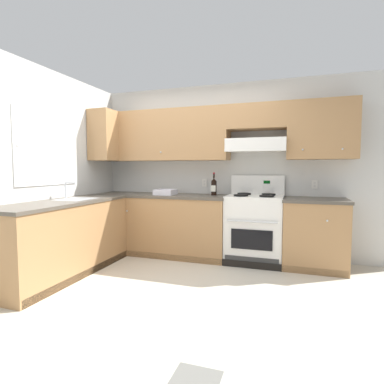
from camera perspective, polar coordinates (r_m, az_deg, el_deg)
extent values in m
plane|color=beige|center=(3.59, -6.25, -16.88)|extent=(7.04, 7.04, 0.00)
cube|color=slate|center=(2.22, 0.49, -31.42)|extent=(0.30, 0.30, 0.01)
cube|color=silver|center=(4.76, 6.97, 4.01)|extent=(4.68, 0.12, 2.55)
cube|color=#A87A4C|center=(4.84, -4.91, 10.26)|extent=(1.97, 0.34, 0.76)
cube|color=#A87A4C|center=(4.46, 22.72, 10.46)|extent=(0.86, 0.34, 0.76)
cube|color=#A87A4C|center=(4.51, 11.90, 13.32)|extent=(0.80, 0.34, 0.34)
cube|color=white|center=(4.42, 11.76, 8.41)|extent=(0.80, 0.46, 0.17)
cube|color=white|center=(4.20, 11.39, 7.61)|extent=(0.80, 0.03, 0.04)
sphere|color=silver|center=(4.65, -5.78, 7.28)|extent=(0.02, 0.02, 0.02)
sphere|color=silver|center=(4.25, 19.65, 7.34)|extent=(0.02, 0.02, 0.02)
sphere|color=silver|center=(4.28, 25.91, 7.13)|extent=(0.02, 0.02, 0.02)
cube|color=silver|center=(4.78, 2.32, 1.71)|extent=(0.08, 0.01, 0.12)
cube|color=silver|center=(4.78, 2.31, 1.97)|extent=(0.03, 0.00, 0.03)
cube|color=silver|center=(4.78, 2.31, 1.44)|extent=(0.03, 0.00, 0.03)
cube|color=silver|center=(4.60, 21.59, 1.30)|extent=(0.08, 0.01, 0.12)
cube|color=silver|center=(4.59, 21.60, 1.57)|extent=(0.03, 0.00, 0.03)
cube|color=silver|center=(4.60, 21.59, 1.03)|extent=(0.03, 0.00, 0.03)
cube|color=silver|center=(4.36, -25.55, 3.60)|extent=(0.12, 4.00, 2.55)
cube|color=white|center=(4.33, -25.19, 7.25)|extent=(0.04, 1.00, 0.92)
cube|color=white|center=(4.32, -25.00, 7.27)|extent=(0.01, 0.90, 0.82)
cube|color=white|center=(4.31, -24.97, 7.27)|extent=(0.01, 0.90, 0.02)
cube|color=#A87A4C|center=(5.10, -15.02, 9.83)|extent=(0.34, 0.64, 0.76)
cube|color=#A87A4C|center=(4.78, -5.64, -6.10)|extent=(2.03, 0.61, 0.87)
cube|color=#51493F|center=(4.72, -5.68, -0.65)|extent=(2.06, 0.63, 0.04)
cube|color=#A87A4C|center=(4.38, 21.57, -7.34)|extent=(0.78, 0.61, 0.87)
cube|color=#51493F|center=(4.31, 21.73, -1.40)|extent=(0.80, 0.63, 0.04)
cube|color=black|center=(4.36, 2.43, -12.40)|extent=(3.54, 0.06, 0.09)
sphere|color=silver|center=(4.64, -11.86, -3.42)|extent=(0.03, 0.03, 0.03)
sphere|color=silver|center=(4.03, 23.56, -4.86)|extent=(0.03, 0.03, 0.03)
cube|color=#A87A4C|center=(4.12, -22.41, -8.07)|extent=(0.61, 1.89, 0.87)
cube|color=#51493F|center=(4.05, -22.59, -1.77)|extent=(0.63, 1.91, 0.04)
cube|color=black|center=(4.06, -19.21, -13.92)|extent=(0.06, 1.85, 0.09)
cube|color=#999B9E|center=(4.23, -20.50, -1.25)|extent=(0.40, 0.48, 0.01)
cube|color=#28282B|center=(4.24, -20.47, -2.22)|extent=(0.34, 0.42, 0.14)
cylinder|color=silver|center=(4.33, -22.18, 0.32)|extent=(0.03, 0.03, 0.22)
cylinder|color=silver|center=(4.27, -21.41, 1.63)|extent=(0.16, 0.02, 0.02)
cube|color=white|center=(4.40, 11.39, -6.80)|extent=(0.76, 0.58, 0.91)
cube|color=black|center=(4.13, 10.86, -8.59)|extent=(0.53, 0.01, 0.26)
cylinder|color=silver|center=(4.06, 10.86, -5.36)|extent=(0.65, 0.02, 0.02)
cube|color=#333333|center=(4.21, 10.80, -12.38)|extent=(0.70, 0.01, 0.11)
cube|color=white|center=(4.34, 11.48, -0.78)|extent=(0.76, 0.58, 0.02)
cube|color=white|center=(4.60, 11.92, 1.20)|extent=(0.76, 0.04, 0.29)
cube|color=#053F0C|center=(4.56, 13.57, 1.78)|extent=(0.09, 0.01, 0.04)
cylinder|color=black|center=(4.22, 8.96, -0.62)|extent=(0.19, 0.19, 0.02)
cylinder|color=black|center=(4.22, 8.96, -0.70)|extent=(0.07, 0.07, 0.01)
cylinder|color=black|center=(4.18, 13.56, -0.74)|extent=(0.19, 0.19, 0.02)
cylinder|color=black|center=(4.18, 13.56, -0.82)|extent=(0.07, 0.07, 0.01)
cylinder|color=black|center=(4.50, 9.55, -0.33)|extent=(0.19, 0.19, 0.02)
cylinder|color=black|center=(4.50, 9.55, -0.40)|extent=(0.07, 0.07, 0.01)
cylinder|color=black|center=(4.46, 13.87, -0.44)|extent=(0.19, 0.19, 0.02)
cylinder|color=black|center=(4.46, 13.87, -0.51)|extent=(0.07, 0.07, 0.01)
cylinder|color=white|center=(4.61, 9.31, 0.93)|extent=(0.04, 0.02, 0.04)
cylinder|color=white|center=(4.59, 11.04, 0.90)|extent=(0.04, 0.02, 0.04)
cylinder|color=white|center=(4.57, 12.79, 0.86)|extent=(0.04, 0.02, 0.04)
cylinder|color=white|center=(4.56, 14.55, 0.82)|extent=(0.04, 0.02, 0.04)
cylinder|color=black|center=(4.55, 4.04, 0.73)|extent=(0.08, 0.08, 0.21)
cone|color=black|center=(4.55, 4.05, 2.26)|extent=(0.08, 0.08, 0.04)
cylinder|color=black|center=(4.55, 4.05, 3.04)|extent=(0.03, 0.03, 0.09)
cylinder|color=maroon|center=(4.55, 4.05, 3.47)|extent=(0.03, 0.03, 0.02)
cube|color=silver|center=(4.51, 3.91, 0.65)|extent=(0.07, 0.00, 0.09)
cube|color=silver|center=(4.63, -4.90, -0.40)|extent=(0.23, 0.22, 0.02)
cube|color=silver|center=(4.50, -5.57, -0.13)|extent=(0.29, 0.01, 0.08)
cube|color=silver|center=(4.75, -4.27, 0.10)|extent=(0.29, 0.01, 0.08)
cube|color=silver|center=(4.68, -6.43, 0.03)|extent=(0.01, 0.25, 0.08)
cube|color=silver|center=(4.57, -3.34, -0.05)|extent=(0.01, 0.25, 0.08)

